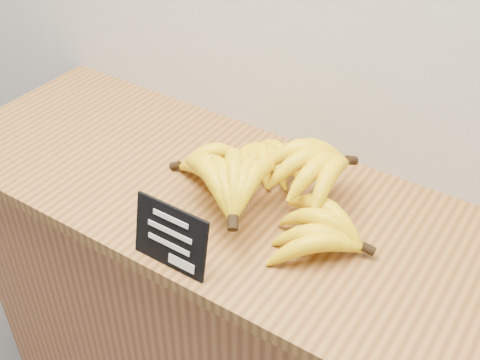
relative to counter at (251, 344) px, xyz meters
The scene contains 4 objects.
counter is the anchor object (origin of this frame).
counter_top 0.47m from the counter, ahead, with size 1.52×0.54×0.03m, color olive.
chalkboard_sign 0.59m from the counter, 97.76° to the right, with size 0.16×0.01×0.13m, color black.
banana_pile 0.54m from the counter, ahead, with size 0.49×0.38×0.13m.
Camera 1 is at (0.62, 1.92, 1.74)m, focal length 45.00 mm.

